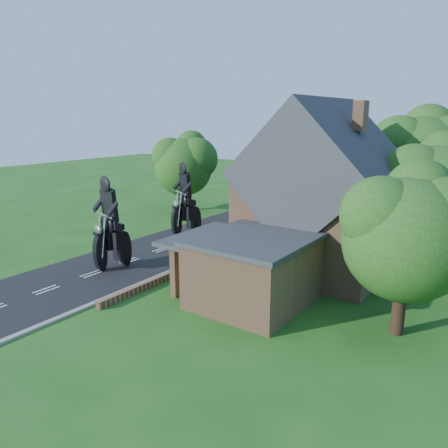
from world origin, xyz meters
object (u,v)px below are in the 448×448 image
Objects in this scene: house at (321,199)px; motorcycle_follow at (186,225)px; garden_wall at (227,251)px; annex at (252,269)px; motorcycle_lead at (113,255)px.

motorcycle_follow is (-11.51, 0.95, -3.48)m from house.
house is at bearing -157.75° from motorcycle_follow.
garden_wall is at bearing -173.13° from motorcycle_follow.
annex is at bearing 171.53° from motorcycle_follow.
annex reaches higher than motorcycle_follow.
motorcycle_lead is (-9.65, -0.72, -0.91)m from annex.
garden_wall is 3.12× the size of annex.
annex reaches higher than motorcycle_lead.
garden_wall is 7.52m from house.
motorcycle_lead is (-4.08, -6.52, 0.66)m from garden_wall.
garden_wall is 11.89× the size of motorcycle_lead.
garden_wall is 5.70m from motorcycle_follow.
garden_wall is at bearing -170.83° from house.
house is at bearing 9.17° from garden_wall.
motorcycle_lead is (-10.27, -7.52, -3.48)m from house.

